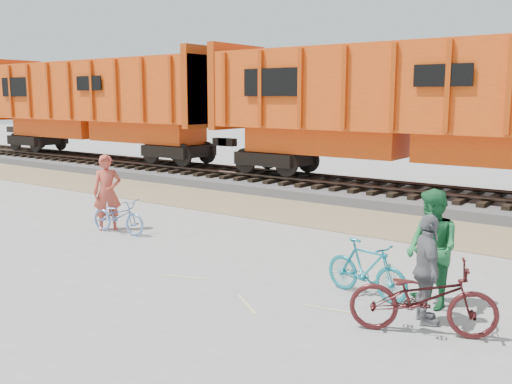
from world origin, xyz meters
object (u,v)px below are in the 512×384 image
bicycle_blue (118,216)px  bicycle_teal (366,269)px  bicycle_maroon (423,298)px  person_solo (107,193)px  hopper_car_left (99,103)px  hopper_car_center (413,106)px  person_man (432,249)px  person_woman (427,269)px

bicycle_blue → bicycle_teal: size_ratio=1.03×
bicycle_blue → bicycle_maroon: bicycle_maroon is taller
bicycle_teal → person_solo: 7.32m
bicycle_maroon → bicycle_teal: bearing=31.9°
person_solo → bicycle_maroon: bearing=-58.0°
bicycle_maroon → person_solo: (-8.57, 1.55, 0.41)m
hopper_car_left → bicycle_teal: bearing=-26.2°
person_solo → hopper_car_left: bearing=94.4°
hopper_car_center → bicycle_maroon: hopper_car_center is taller
person_man → hopper_car_left: bearing=-167.2°
bicycle_teal → person_woman: (1.19, -0.52, 0.34)m
hopper_car_left → bicycle_blue: 13.91m
hopper_car_center → bicycle_blue: hopper_car_center is taller
hopper_car_center → bicycle_maroon: size_ratio=7.00×
bicycle_maroon → person_woman: (-0.10, 0.40, 0.29)m
bicycle_blue → hopper_car_center: bearing=-31.5°
bicycle_blue → person_woman: (7.97, -1.05, 0.39)m
hopper_car_center → person_man: size_ratio=7.53×
hopper_car_left → person_man: hopper_car_left is taller
hopper_car_left → bicycle_blue: size_ratio=8.64×
hopper_car_left → bicycle_maroon: size_ratio=7.00×
bicycle_blue → bicycle_maroon: bearing=-105.3°
hopper_car_left → bicycle_blue: bearing=-36.9°
hopper_car_center → person_man: (3.71, -8.53, -2.08)m
person_woman → bicycle_teal: bearing=32.9°
hopper_car_center → person_solo: size_ratio=7.47×
bicycle_blue → person_woman: person_woman is taller
bicycle_blue → bicycle_teal: bicycle_teal is taller
hopper_car_center → bicycle_blue: bearing=-116.4°
bicycle_teal → bicycle_maroon: bicycle_maroon is taller
hopper_car_left → person_solo: 13.37m
hopper_car_left → person_woman: bearing=-26.1°
bicycle_teal → hopper_car_left: bearing=73.4°
bicycle_blue → person_solo: 0.72m
hopper_car_left → person_solo: size_ratio=7.47×
person_solo → person_woman: (8.47, -1.15, -0.13)m
bicycle_maroon → person_man: size_ratio=1.08×
bicycle_teal → person_solo: person_solo is taller
hopper_car_center → bicycle_teal: bearing=-72.7°
person_man → bicycle_maroon: bearing=-38.4°
bicycle_maroon → person_man: bearing=-8.1°
hopper_car_center → person_solo: (-4.57, -8.11, -2.07)m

